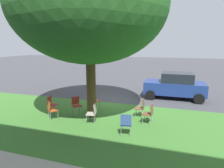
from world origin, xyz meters
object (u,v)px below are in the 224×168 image
Objects in this scene: chair_1 at (149,112)px; parked_car at (175,85)px; chair_3 at (141,107)px; chair_0 at (93,112)px; chair_2 at (51,109)px; chair_7 at (126,123)px; street_tree at (89,7)px; chair_4 at (51,103)px; chair_5 at (94,99)px; chair_6 at (76,104)px.

parked_car is (-1.09, -4.57, 0.32)m from chair_1.
chair_3 is at bearing -55.87° from chair_1.
chair_1 is at bearing 76.57° from parked_car.
chair_2 is at bearing 3.78° from chair_0.
chair_7 is (-1.64, 0.69, 0.00)m from chair_0.
parked_car is at bearing -106.80° from chair_7.
street_tree is at bearing -63.61° from chair_0.
street_tree is at bearing -2.08° from chair_1.
chair_4 is 1.00× the size of chair_5.
chair_6 is at bearing 9.51° from chair_3.
chair_2 is at bearing -8.72° from chair_7.
parked_car is at bearing -130.61° from street_tree.
chair_1 is 3.26m from chair_5.
chair_6 and chair_7 have the same top height.
chair_3 is 2.64m from chair_5.
chair_0 is at bearing 167.32° from chair_4.
chair_6 is 6.43m from parked_car.
chair_6 is (0.52, 0.98, 0.00)m from chair_5.
street_tree reaches higher than chair_2.
chair_4 is (0.47, -0.69, 0.00)m from chair_2.
chair_7 is (-2.03, 1.48, -4.47)m from street_tree.
parked_car is at bearing -123.20° from chair_0.
chair_2 and chair_3 have the same top height.
parked_car reaches higher than chair_5.
chair_4 and chair_5 have the same top height.
chair_3 is 4.20m from parked_car.
chair_2 and chair_5 have the same top height.
chair_0 and chair_3 have the same top height.
chair_2 is 1.00× the size of chair_7.
chair_5 is 5.39m from parked_car.
chair_3 is at bearing -165.92° from street_tree.
chair_5 is at bearing -123.55° from chair_2.
street_tree is 2.02× the size of parked_car.
chair_4 is (2.07, 0.23, -4.47)m from street_tree.
chair_2 and chair_4 have the same top height.
chair_7 is at bearing 144.02° from street_tree.
chair_4 is (4.81, 0.13, 0.00)m from chair_1.
chair_3 is (-2.28, -0.57, -4.47)m from street_tree.
chair_7 is 6.22m from parked_car.
chair_2 is 0.83m from chair_4.
chair_7 is (0.25, 2.05, 0.00)m from chair_3.
street_tree is 5.13m from chair_7.
chair_1 and chair_7 have the same top height.
chair_3 is 0.24× the size of parked_car.
chair_0 is at bearing 116.39° from street_tree.
chair_5 is (-1.76, -1.26, 0.00)m from chair_4.
chair_7 is (-4.11, 1.24, 0.00)m from chair_4.
chair_2 is (1.61, 0.92, -4.47)m from street_tree.
chair_2 is at bearing 20.99° from chair_3.
chair_0 is 1.00× the size of chair_6.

